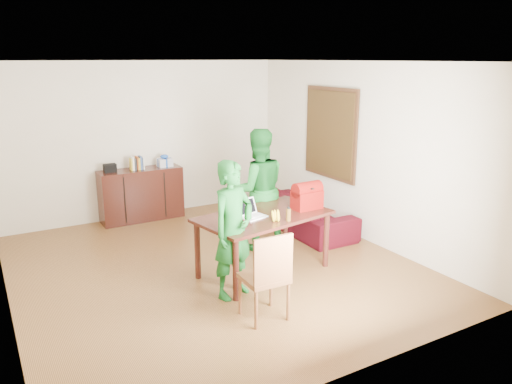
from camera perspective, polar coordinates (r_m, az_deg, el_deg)
room at (r=6.57m, az=-5.45°, el=2.41°), size 5.20×5.70×2.90m
table at (r=6.44m, az=0.89°, el=-3.46°), size 1.84×1.24×0.79m
chair at (r=5.48m, az=0.99°, el=-11.49°), size 0.46×0.44×1.00m
person_near at (r=5.79m, az=-2.63°, el=-4.33°), size 0.69×0.57×1.64m
person_far at (r=7.25m, az=0.21°, el=0.30°), size 1.01×0.88×1.78m
laptop at (r=6.27m, az=-0.26°, el=-2.57°), size 0.35×0.28×0.22m
bananas at (r=6.14m, az=2.27°, el=-3.13°), size 0.18×0.15×0.06m
bottle at (r=6.15m, az=3.73°, el=-2.52°), size 0.08×0.08×0.18m
red_bag at (r=6.65m, az=5.85°, el=-0.71°), size 0.40×0.24×0.29m
sofa at (r=8.24m, az=5.42°, el=-2.26°), size 0.82×2.02×0.59m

